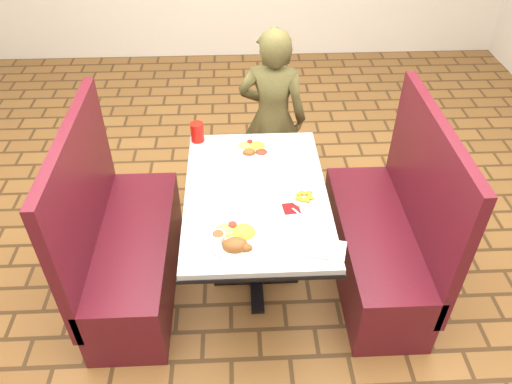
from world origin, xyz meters
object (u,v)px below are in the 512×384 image
red_tumbler (197,132)px  far_dinner_plate (253,148)px  near_dinner_plate (236,236)px  booth_bench_left (126,249)px  dining_table (256,205)px  booth_bench_right (384,240)px  diner_person (272,119)px  plantain_plate (305,197)px

red_tumbler → far_dinner_plate: bearing=-20.7°
near_dinner_plate → red_tumbler: 0.95m
booth_bench_left → far_dinner_plate: (0.80, 0.41, 0.44)m
booth_bench_left → dining_table: bearing=0.0°
booth_bench_right → red_tumbler: (-1.15, 0.54, 0.48)m
booth_bench_right → diner_person: bearing=125.0°
far_dinner_plate → booth_bench_left: bearing=-153.0°
dining_table → booth_bench_left: bearing=180.0°
booth_bench_left → plantain_plate: booth_bench_left is taller
dining_table → booth_bench_left: 0.86m
booth_bench_left → red_tumbler: booth_bench_left is taller
booth_bench_left → diner_person: 1.37m
diner_person → near_dinner_plate: 1.33m
booth_bench_left → red_tumbler: size_ratio=9.55×
dining_table → plantain_plate: plantain_plate is taller
far_dinner_plate → red_tumbler: red_tumbler is taller
booth_bench_left → far_dinner_plate: booth_bench_left is taller
plantain_plate → booth_bench_left: bearing=176.2°
diner_person → booth_bench_right: bearing=136.6°
dining_table → far_dinner_plate: 0.42m
diner_person → plantain_plate: bearing=108.0°
near_dinner_plate → plantain_plate: size_ratio=1.84×
near_dinner_plate → far_dinner_plate: (0.12, 0.79, -0.01)m
booth_bench_right → plantain_plate: booth_bench_right is taller
dining_table → red_tumbler: size_ratio=9.64×
booth_bench_left → near_dinner_plate: 0.90m
diner_person → near_dinner_plate: (-0.28, -1.30, 0.11)m
dining_table → plantain_plate: size_ratio=7.49×
far_dinner_plate → red_tumbler: 0.38m
booth_bench_right → near_dinner_plate: size_ratio=4.04×
dining_table → plantain_plate: bearing=-14.7°
dining_table → red_tumbler: (-0.35, 0.54, 0.16)m
booth_bench_left → red_tumbler: (0.45, 0.54, 0.48)m
booth_bench_right → far_dinner_plate: size_ratio=4.89×
booth_bench_right → plantain_plate: bearing=-172.4°
near_dinner_plate → red_tumbler: (-0.23, 0.92, 0.03)m
red_tumbler → diner_person: bearing=36.3°
booth_bench_left → booth_bench_right: (1.60, 0.00, 0.00)m
booth_bench_left → booth_bench_right: 1.60m
booth_bench_right → near_dinner_plate: (-0.92, -0.38, 0.45)m
far_dinner_plate → plantain_plate: size_ratio=1.52×
near_dinner_plate → dining_table: bearing=72.9°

